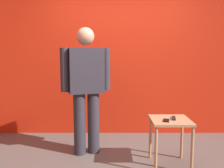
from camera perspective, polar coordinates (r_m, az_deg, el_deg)
back_wall_red at (r=4.34m, az=1.84°, el=7.72°), size 5.44×0.12×2.97m
standing_person at (r=3.43m, az=-6.33°, el=-0.11°), size 0.71×0.38×1.80m
side_table at (r=3.22m, az=13.39°, el=-9.87°), size 0.49×0.49×0.61m
cell_phone at (r=3.11m, az=12.49°, el=-8.37°), size 0.10×0.16×0.01m
tv_remote at (r=3.22m, az=14.15°, el=-7.77°), size 0.08×0.18×0.02m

